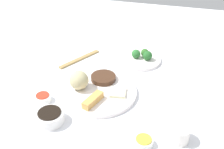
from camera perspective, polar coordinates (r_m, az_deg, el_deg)
name	(u,v)px	position (r m, az deg, el deg)	size (l,w,h in m)	color
tabletop	(96,95)	(1.11, -3.22, -4.27)	(2.20, 2.20, 0.02)	white
main_plate	(99,92)	(1.09, -2.79, -3.67)	(0.30, 0.30, 0.02)	white
rice_scoop	(79,80)	(1.09, -6.82, -1.17)	(0.08, 0.08, 0.08)	tan
spring_roll	(93,100)	(1.02, -3.96, -5.28)	(0.10, 0.03, 0.03)	#D99F4F
crab_rangoon_wonton	(118,92)	(1.07, 1.23, -3.66)	(0.06, 0.06, 0.01)	beige
stir_fry_heap	(103,78)	(1.14, -1.80, -0.67)	(0.10, 0.10, 0.02)	#43291A
broccoli_plate	(139,59)	(1.31, 5.68, 3.13)	(0.20, 0.20, 0.01)	white
broccoli_floret_0	(136,54)	(1.30, 4.98, 4.26)	(0.04, 0.04, 0.04)	#2B6D30
broccoli_floret_1	(147,56)	(1.29, 7.33, 3.89)	(0.04, 0.04, 0.04)	#256028
broccoli_floret_2	(145,53)	(1.32, 6.77, 4.50)	(0.04, 0.04, 0.04)	#316728
soy_sauce_bowl	(50,117)	(0.99, -12.65, -8.59)	(0.10, 0.10, 0.04)	white
soy_sauce_bowl_liquid	(49,113)	(0.97, -12.80, -7.66)	(0.08, 0.08, 0.00)	black
sauce_ramekin_sweet_and_sour	(43,98)	(1.08, -14.04, -4.79)	(0.06, 0.06, 0.03)	white
sauce_ramekin_sweet_and_sour_liquid	(42,95)	(1.08, -14.15, -4.16)	(0.05, 0.05, 0.00)	red
sauce_ramekin_hot_mustard	(143,142)	(0.89, 6.51, -13.75)	(0.06, 0.06, 0.03)	white
sauce_ramekin_hot_mustard_liquid	(144,139)	(0.88, 6.57, -13.09)	(0.05, 0.05, 0.00)	gold
teacup	(179,134)	(0.92, 13.67, -11.82)	(0.07, 0.07, 0.05)	white
chopsticks_pair	(80,59)	(1.32, -6.70, 3.18)	(0.23, 0.02, 0.01)	#A1834C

